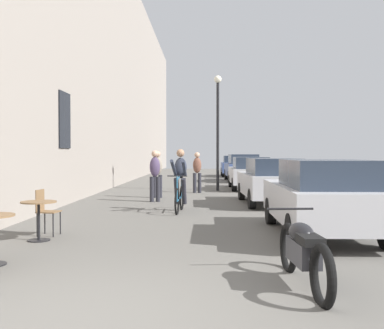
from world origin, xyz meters
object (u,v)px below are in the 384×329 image
(cafe_chair_mid_toward_street, at_px, (45,209))
(pedestrian_near, at_px, (155,173))
(parked_car_second, at_px, (271,180))
(parked_car_fourth, at_px, (242,167))
(parked_car_third, at_px, (250,173))
(street_lamp, at_px, (218,118))
(parked_motorcycle, at_px, (304,252))
(pedestrian_mid, at_px, (157,171))
(parked_car_nearest, at_px, (322,196))
(parked_car_fifth, at_px, (234,166))
(cafe_table_mid, at_px, (39,212))
(pedestrian_far, at_px, (197,170))
(cyclist_on_bicycle, at_px, (180,182))

(cafe_chair_mid_toward_street, distance_m, pedestrian_near, 6.50)
(parked_car_second, xyz_separation_m, parked_car_fourth, (0.09, 12.10, 0.05))
(parked_car_second, distance_m, parked_car_third, 6.11)
(street_lamp, bearing_deg, parked_car_third, 28.89)
(street_lamp, distance_m, parked_motorcycle, 14.57)
(pedestrian_mid, xyz_separation_m, parked_car_nearest, (3.94, -7.66, -0.18))
(street_lamp, height_order, parked_car_third, street_lamp)
(pedestrian_near, bearing_deg, parked_motorcycle, -73.76)
(parked_motorcycle, bearing_deg, parked_car_fifth, 88.18)
(cafe_table_mid, distance_m, parked_car_third, 13.31)
(pedestrian_mid, distance_m, pedestrian_far, 2.54)
(pedestrian_far, distance_m, parked_car_nearest, 10.11)
(street_lamp, xyz_separation_m, parked_car_third, (1.43, 0.79, -2.37))
(street_lamp, relative_size, parked_car_second, 1.20)
(cafe_chair_mid_toward_street, bearing_deg, parked_car_fifth, 77.61)
(parked_car_fourth, distance_m, parked_motorcycle, 21.11)
(cafe_chair_mid_toward_street, relative_size, cyclist_on_bicycle, 0.51)
(parked_car_nearest, bearing_deg, pedestrian_far, 104.61)
(street_lamp, bearing_deg, pedestrian_far, -127.72)
(cafe_chair_mid_toward_street, height_order, parked_car_fourth, parked_car_fourth)
(cyclist_on_bicycle, height_order, pedestrian_mid, cyclist_on_bicycle)
(pedestrian_far, distance_m, parked_car_second, 4.83)
(street_lamp, xyz_separation_m, parked_car_fourth, (1.60, 6.78, -2.31))
(pedestrian_mid, relative_size, parked_car_third, 0.42)
(cafe_table_mid, height_order, cyclist_on_bicycle, cyclist_on_bicycle)
(cyclist_on_bicycle, height_order, pedestrian_far, cyclist_on_bicycle)
(cafe_table_mid, xyz_separation_m, pedestrian_near, (1.40, 6.88, 0.43))
(pedestrian_mid, relative_size, parked_motorcycle, 0.78)
(pedestrian_near, relative_size, parked_car_second, 0.41)
(pedestrian_near, xyz_separation_m, parked_car_second, (3.71, -0.67, -0.20))
(pedestrian_far, bearing_deg, parked_car_fifth, 80.23)
(parked_car_fifth, bearing_deg, street_lamp, -96.74)
(cyclist_on_bicycle, distance_m, parked_car_nearest, 4.76)
(parked_car_third, bearing_deg, pedestrian_near, -123.73)
(parked_car_second, bearing_deg, pedestrian_near, 169.73)
(cafe_table_mid, bearing_deg, street_lamp, 72.69)
(cyclist_on_bicycle, relative_size, pedestrian_far, 1.07)
(street_lamp, height_order, parked_car_second, street_lamp)
(parked_car_fourth, relative_size, parked_motorcycle, 2.03)
(parked_car_nearest, relative_size, parked_car_fifth, 1.03)
(parked_car_third, bearing_deg, parked_car_second, -89.28)
(pedestrian_far, relative_size, parked_car_third, 0.41)
(cyclist_on_bicycle, distance_m, parked_car_third, 8.38)
(parked_car_third, distance_m, parked_motorcycle, 15.12)
(pedestrian_near, distance_m, parked_car_fourth, 12.04)
(pedestrian_far, bearing_deg, cafe_table_mid, -104.69)
(parked_car_nearest, relative_size, parked_car_third, 1.03)
(cafe_chair_mid_toward_street, bearing_deg, parked_motorcycle, -37.93)
(pedestrian_mid, height_order, parked_car_fifth, pedestrian_mid)
(pedestrian_near, xyz_separation_m, parked_car_fifth, (3.66, 17.04, -0.21))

